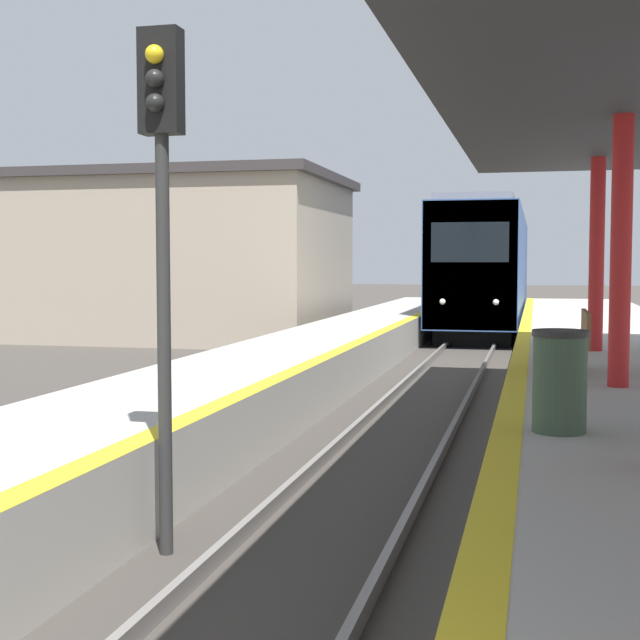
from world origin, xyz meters
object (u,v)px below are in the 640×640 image
object	(u,v)px
train	(489,267)
trash_bin	(560,381)
signal_near	(162,191)
bench	(577,340)

from	to	relation	value
train	trash_bin	size ratio (longest dim) A/B	21.99
signal_near	bench	xyz separation A→B (m)	(3.76, 6.53, -1.78)
train	trash_bin	distance (m)	28.29
train	signal_near	distance (m)	29.89
signal_near	bench	world-z (taller)	signal_near
bench	signal_near	bearing A→B (deg)	-119.93
train	trash_bin	xyz separation A→B (m)	(2.14, -28.19, -0.93)
trash_bin	bench	size ratio (longest dim) A/B	0.61
train	trash_bin	bearing A→B (deg)	-85.66
trash_bin	bench	bearing A→B (deg)	85.71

